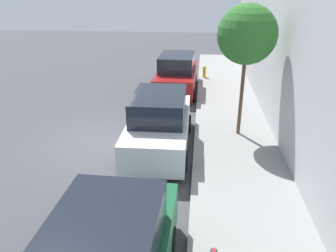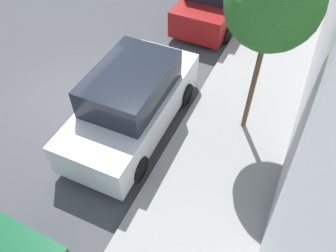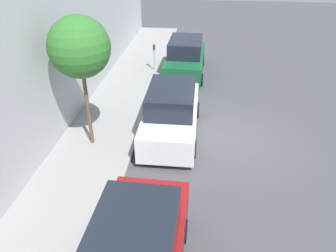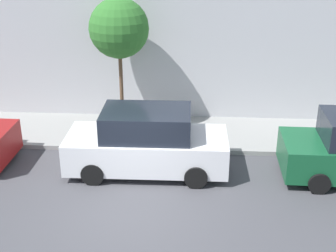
# 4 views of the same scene
# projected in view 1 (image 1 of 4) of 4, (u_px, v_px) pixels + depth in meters

# --- Properties ---
(ground_plane) EXTENTS (60.00, 60.00, 0.00)m
(ground_plane) POSITION_uv_depth(u_px,v_px,m) (99.00, 142.00, 12.02)
(ground_plane) COLOR #424247
(sidewalk) EXTENTS (2.93, 32.00, 0.15)m
(sidewalk) POSITION_uv_depth(u_px,v_px,m) (236.00, 146.00, 11.52)
(sidewalk) COLOR gray
(sidewalk) RESTS_ON ground_plane
(parked_suv_second) EXTENTS (2.08, 4.82, 1.98)m
(parked_suv_second) POSITION_uv_depth(u_px,v_px,m) (159.00, 123.00, 11.27)
(parked_suv_second) COLOR silver
(parked_suv_second) RESTS_ON ground_plane
(parked_suv_third) EXTENTS (2.08, 4.83, 1.98)m
(parked_suv_third) POSITION_uv_depth(u_px,v_px,m) (177.00, 74.00, 17.32)
(parked_suv_third) COLOR maroon
(parked_suv_third) RESTS_ON ground_plane
(street_tree) EXTENTS (2.02, 2.02, 4.64)m
(street_tree) POSITION_uv_depth(u_px,v_px,m) (247.00, 35.00, 10.95)
(street_tree) COLOR brown
(street_tree) RESTS_ON sidewalk
(fire_hydrant) EXTENTS (0.20, 0.20, 0.69)m
(fire_hydrant) POSITION_uv_depth(u_px,v_px,m) (204.00, 72.00, 19.66)
(fire_hydrant) COLOR gold
(fire_hydrant) RESTS_ON sidewalk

